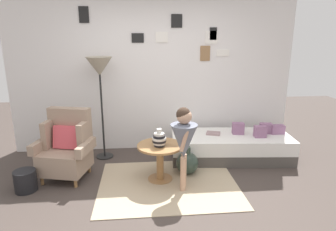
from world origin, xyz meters
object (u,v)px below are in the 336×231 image
object	(u,v)px
daybed	(230,146)
demijohn_near	(187,163)
armchair	(67,147)
person_child	(184,138)
floor_lamp	(100,71)
magazine_basket	(25,181)
vase_striped	(159,139)
side_table	(160,154)
book_on_daybed	(213,133)

from	to	relation	value
daybed	demijohn_near	xyz separation A→B (m)	(-0.79, -0.49, -0.03)
armchair	demijohn_near	bearing A→B (deg)	-3.08
person_child	daybed	bearing A→B (deg)	45.36
floor_lamp	magazine_basket	xyz separation A→B (m)	(-0.89, -1.02, -1.29)
vase_striped	magazine_basket	xyz separation A→B (m)	(-1.75, -0.09, -0.48)
vase_striped	demijohn_near	xyz separation A→B (m)	(0.42, 0.19, -0.45)
side_table	magazine_basket	size ratio (longest dim) A/B	2.22
side_table	demijohn_near	bearing A→B (deg)	19.89
daybed	floor_lamp	xyz separation A→B (m)	(-2.06, 0.25, 1.23)
demijohn_near	magazine_basket	xyz separation A→B (m)	(-2.16, -0.28, -0.03)
daybed	floor_lamp	size ratio (longest dim) A/B	1.19
magazine_basket	armchair	bearing A→B (deg)	39.30
armchair	book_on_daybed	size ratio (longest dim) A/B	4.41
book_on_daybed	floor_lamp	bearing A→B (deg)	174.14
floor_lamp	person_child	distance (m)	1.80
daybed	demijohn_near	world-z (taller)	demijohn_near
demijohn_near	magazine_basket	size ratio (longest dim) A/B	1.47
armchair	daybed	size ratio (longest dim) A/B	0.49
armchair	book_on_daybed	bearing A→B (deg)	11.82
daybed	magazine_basket	size ratio (longest dim) A/B	7.00
person_child	side_table	bearing A→B (deg)	134.54
armchair	daybed	distance (m)	2.54
vase_striped	person_child	size ratio (longest dim) A/B	0.22
side_table	person_child	size ratio (longest dim) A/B	0.56
book_on_daybed	magazine_basket	size ratio (longest dim) A/B	0.79
daybed	person_child	xyz separation A→B (m)	(-0.92, -0.93, 0.51)
floor_lamp	magazine_basket	bearing A→B (deg)	-131.06
person_child	book_on_daybed	distance (m)	1.21
demijohn_near	armchair	bearing A→B (deg)	176.92
floor_lamp	book_on_daybed	world-z (taller)	floor_lamp
armchair	book_on_daybed	distance (m)	2.27
vase_striped	demijohn_near	size ratio (longest dim) A/B	0.59
floor_lamp	demijohn_near	bearing A→B (deg)	-30.20
vase_striped	person_child	distance (m)	0.39
daybed	side_table	world-z (taller)	side_table
vase_striped	floor_lamp	world-z (taller)	floor_lamp
armchair	magazine_basket	world-z (taller)	armchair
side_table	person_child	bearing A→B (deg)	-45.46
vase_striped	magazine_basket	distance (m)	1.81
daybed	person_child	bearing A→B (deg)	-134.64
daybed	armchair	bearing A→B (deg)	-170.89
daybed	vase_striped	distance (m)	1.45
side_table	book_on_daybed	size ratio (longest dim) A/B	2.83
vase_striped	floor_lamp	bearing A→B (deg)	132.64
floor_lamp	magazine_basket	size ratio (longest dim) A/B	5.87
daybed	side_table	size ratio (longest dim) A/B	3.15
vase_striped	demijohn_near	bearing A→B (deg)	24.45
side_table	floor_lamp	bearing A→B (deg)	134.32
side_table	floor_lamp	xyz separation A→B (m)	(-0.87, 0.89, 1.05)
floor_lamp	demijohn_near	size ratio (longest dim) A/B	3.99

